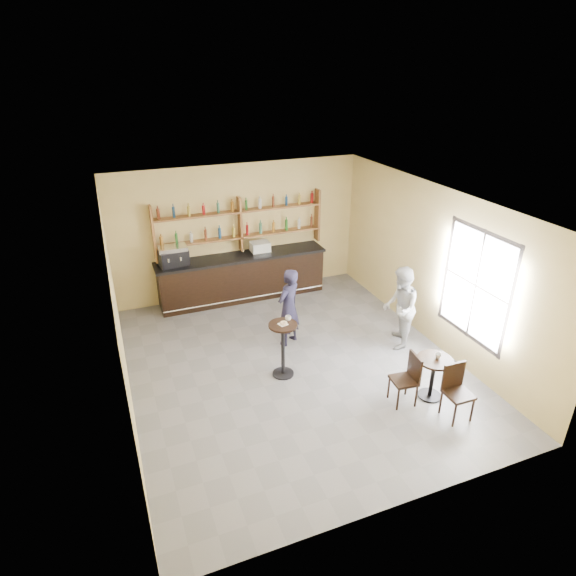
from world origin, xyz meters
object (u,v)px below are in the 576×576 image
object	(u,v)px
cafe_table	(432,378)
man_main	(289,307)
patron_second	(400,308)
pastry_case	(260,248)
chair_south	(459,394)
pedestal_table	(283,350)
espresso_machine	(173,256)
chair_west	(404,380)
bar_counter	(242,277)

from	to	relation	value
cafe_table	man_main	bearing A→B (deg)	122.83
man_main	patron_second	bearing A→B (deg)	124.34
pastry_case	chair_south	xyz separation A→B (m)	(1.50, -5.50, -0.77)
man_main	pedestal_table	bearing A→B (deg)	31.39
pastry_case	espresso_machine	bearing A→B (deg)	176.72
espresso_machine	chair_west	bearing A→B (deg)	-67.17
man_main	chair_south	world-z (taller)	man_main
bar_counter	pedestal_table	size ratio (longest dim) A/B	3.80
espresso_machine	man_main	world-z (taller)	man_main
espresso_machine	chair_west	size ratio (longest dim) A/B	0.68
man_main	espresso_machine	bearing A→B (deg)	-83.66
pedestal_table	cafe_table	bearing A→B (deg)	-35.67
espresso_machine	cafe_table	size ratio (longest dim) A/B	0.81
pastry_case	man_main	distance (m)	2.40
pastry_case	chair_west	xyz separation A→B (m)	(0.90, -4.85, -0.78)
pastry_case	patron_second	world-z (taller)	patron_second
bar_counter	pastry_case	size ratio (longest dim) A/B	8.87
bar_counter	pedestal_table	bearing A→B (deg)	-93.93
espresso_machine	pedestal_table	world-z (taller)	espresso_machine
bar_counter	chair_south	size ratio (longest dim) A/B	4.32
bar_counter	pedestal_table	distance (m)	3.37
man_main	patron_second	xyz separation A→B (m)	(2.03, -0.89, 0.03)
pastry_case	chair_west	size ratio (longest dim) A/B	0.50
pastry_case	chair_west	bearing A→B (deg)	-82.78
pastry_case	cafe_table	world-z (taller)	pastry_case
man_main	chair_south	bearing A→B (deg)	86.37
bar_counter	espresso_machine	world-z (taller)	espresso_machine
cafe_table	chair_south	bearing A→B (deg)	-85.24
pastry_case	pedestal_table	xyz separation A→B (m)	(-0.70, -3.36, -0.71)
chair_south	cafe_table	bearing A→B (deg)	95.29
chair_west	patron_second	bearing A→B (deg)	155.58
espresso_machine	man_main	distance (m)	3.04
chair_west	bar_counter	bearing A→B (deg)	-158.43
cafe_table	patron_second	bearing A→B (deg)	76.88
chair_south	pastry_case	bearing A→B (deg)	105.77
chair_south	chair_west	bearing A→B (deg)	133.24
pastry_case	pedestal_table	bearing A→B (deg)	-105.05
cafe_table	chair_south	world-z (taller)	chair_south
bar_counter	pastry_case	bearing A→B (deg)	0.00
pedestal_table	chair_west	size ratio (longest dim) A/B	1.17
espresso_machine	chair_west	xyz separation A→B (m)	(2.95, -4.85, -0.87)
espresso_machine	bar_counter	bearing A→B (deg)	-8.47
pastry_case	pedestal_table	world-z (taller)	pastry_case
chair_west	man_main	bearing A→B (deg)	-150.53
cafe_table	patron_second	xyz separation A→B (m)	(0.39, 1.66, 0.47)
espresso_machine	patron_second	world-z (taller)	patron_second
pedestal_table	chair_west	xyz separation A→B (m)	(1.60, -1.49, -0.08)
pedestal_table	patron_second	world-z (taller)	patron_second
chair_south	pedestal_table	bearing A→B (deg)	136.28
pedestal_table	cafe_table	xyz separation A→B (m)	(2.15, -1.54, -0.15)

